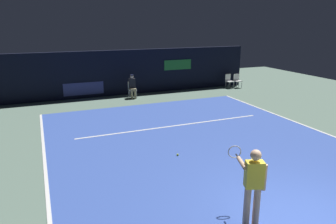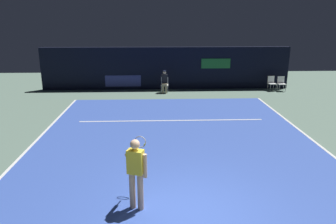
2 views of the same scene
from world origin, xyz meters
name	(u,v)px [view 1 (image 1 of 2)]	position (x,y,z in m)	size (l,w,h in m)	color
ground_plane	(197,144)	(0.00, 4.95, 0.00)	(30.58, 30.58, 0.00)	slate
court_surface	(197,144)	(0.00, 4.95, 0.01)	(10.17, 11.90, 0.01)	#3856B2
line_sideline_left	(306,126)	(5.03, 4.95, 0.01)	(0.10, 11.90, 0.01)	white
line_sideline_right	(45,168)	(-5.03, 4.95, 0.01)	(0.10, 11.90, 0.01)	white
line_service	(174,126)	(0.00, 7.03, 0.01)	(7.93, 0.10, 0.01)	white
back_wall	(129,72)	(0.00, 13.65, 1.30)	(15.32, 0.33, 2.60)	black
tennis_player	(253,183)	(-1.14, 0.41, 0.99)	(0.50, 1.05, 1.73)	#DBAD89
line_judge_on_chair	(132,86)	(-0.14, 12.55, 0.69)	(0.46, 0.55, 1.32)	white
courtside_chair_near	(229,80)	(6.44, 12.87, 0.50)	(0.49, 0.46, 0.88)	white
courtside_chair_far	(237,80)	(7.00, 12.76, 0.50)	(0.45, 0.42, 0.88)	white
tennis_ball	(178,155)	(-1.08, 4.25, 0.05)	(0.07, 0.07, 0.07)	#CCE033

